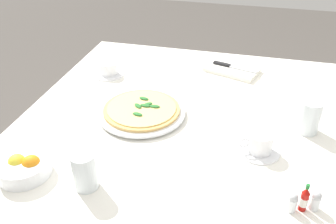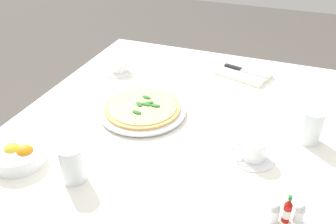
# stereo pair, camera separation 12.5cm
# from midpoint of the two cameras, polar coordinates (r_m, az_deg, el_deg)

# --- Properties ---
(dining_table) EXTENTS (1.19, 1.19, 0.72)m
(dining_table) POSITION_cam_midpoint_polar(r_m,az_deg,el_deg) (1.32, 1.30, -5.52)
(dining_table) COLOR white
(dining_table) RESTS_ON ground_plane
(pizza_plate) EXTENTS (0.31, 0.31, 0.02)m
(pizza_plate) POSITION_cam_midpoint_polar(r_m,az_deg,el_deg) (1.27, -6.97, -0.14)
(pizza_plate) COLOR white
(pizza_plate) RESTS_ON dining_table
(pizza) EXTENTS (0.27, 0.27, 0.02)m
(pizza) POSITION_cam_midpoint_polar(r_m,az_deg,el_deg) (1.27, -7.00, 0.40)
(pizza) COLOR #DBAD60
(pizza) RESTS_ON pizza_plate
(coffee_cup_near_right) EXTENTS (0.13, 0.13, 0.06)m
(coffee_cup_near_right) POSITION_cam_midpoint_polar(r_m,az_deg,el_deg) (1.57, -11.68, 6.57)
(coffee_cup_near_right) COLOR white
(coffee_cup_near_right) RESTS_ON dining_table
(coffee_cup_left_edge) EXTENTS (0.13, 0.13, 0.07)m
(coffee_cup_left_edge) POSITION_cam_midpoint_polar(r_m,az_deg,el_deg) (1.11, 11.13, -5.03)
(coffee_cup_left_edge) COLOR white
(coffee_cup_left_edge) RESTS_ON dining_table
(water_glass_far_left) EXTENTS (0.07, 0.07, 0.11)m
(water_glass_far_left) POSITION_cam_midpoint_polar(r_m,az_deg,el_deg) (1.00, -16.54, -9.33)
(water_glass_far_left) COLOR white
(water_glass_far_left) RESTS_ON dining_table
(water_glass_near_left) EXTENTS (0.07, 0.07, 0.11)m
(water_glass_near_left) POSITION_cam_midpoint_polar(r_m,az_deg,el_deg) (1.23, 18.64, -1.09)
(water_glass_near_left) COLOR white
(water_glass_near_left) RESTS_ON dining_table
(napkin_folded) EXTENTS (0.25, 0.19, 0.02)m
(napkin_folded) POSITION_cam_midpoint_polar(r_m,az_deg,el_deg) (1.58, 7.82, 6.62)
(napkin_folded) COLOR white
(napkin_folded) RESTS_ON dining_table
(dinner_knife) EXTENTS (0.19, 0.07, 0.01)m
(dinner_knife) POSITION_cam_midpoint_polar(r_m,az_deg,el_deg) (1.58, 7.96, 7.05)
(dinner_knife) COLOR silver
(dinner_knife) RESTS_ON napkin_folded
(citrus_bowl) EXTENTS (0.15, 0.15, 0.06)m
(citrus_bowl) POSITION_cam_midpoint_polar(r_m,az_deg,el_deg) (1.11, -24.86, -7.93)
(citrus_bowl) COLOR white
(citrus_bowl) RESTS_ON dining_table
(hot_sauce_bottle) EXTENTS (0.02, 0.02, 0.08)m
(hot_sauce_bottle) POSITION_cam_midpoint_polar(r_m,az_deg,el_deg) (0.95, 17.16, -13.20)
(hot_sauce_bottle) COLOR #B7140F
(hot_sauce_bottle) RESTS_ON dining_table
(salt_shaker) EXTENTS (0.03, 0.03, 0.06)m
(salt_shaker) POSITION_cam_midpoint_polar(r_m,az_deg,el_deg) (0.97, 18.74, -13.33)
(salt_shaker) COLOR white
(salt_shaker) RESTS_ON dining_table
(pepper_shaker) EXTENTS (0.03, 0.03, 0.06)m
(pepper_shaker) POSITION_cam_midpoint_polar(r_m,az_deg,el_deg) (0.95, 15.35, -13.82)
(pepper_shaker) COLOR white
(pepper_shaker) RESTS_ON dining_table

